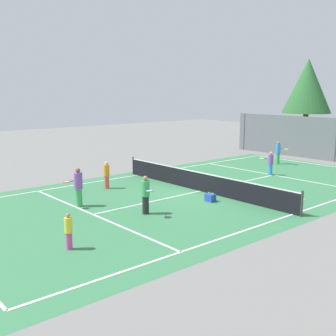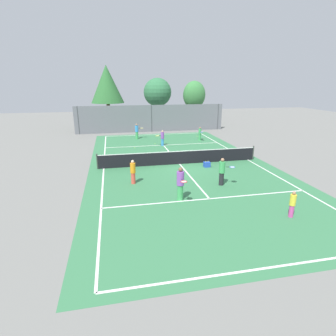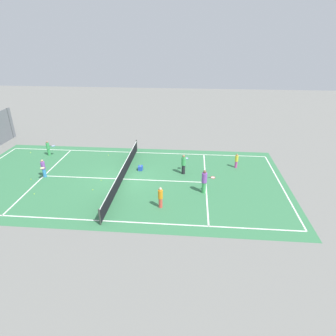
{
  "view_description": "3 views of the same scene",
  "coord_description": "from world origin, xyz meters",
  "px_view_note": "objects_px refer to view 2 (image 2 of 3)",
  "views": [
    {
      "loc": [
        14.87,
        -15.01,
        5.12
      ],
      "look_at": [
        -1.01,
        -1.34,
        1.24
      ],
      "focal_mm": 44.5,
      "sensor_mm": 36.0,
      "label": 1
    },
    {
      "loc": [
        -4.74,
        -18.59,
        5.81
      ],
      "look_at": [
        -1.45,
        -2.76,
        0.65
      ],
      "focal_mm": 28.85,
      "sensor_mm": 36.0,
      "label": 2
    },
    {
      "loc": [
        -19.61,
        -5.21,
        10.41
      ],
      "look_at": [
        0.71,
        -3.46,
        0.77
      ],
      "focal_mm": 30.97,
      "sensor_mm": 36.0,
      "label": 3
    }
  ],
  "objects_px": {
    "player_2": "(292,204)",
    "player_3": "(133,172)",
    "tennis_ball_0": "(170,158)",
    "player_6": "(180,183)",
    "tennis_ball_3": "(224,153)",
    "player_5": "(137,131)",
    "tennis_ball_2": "(155,144)",
    "ball_crate": "(207,164)",
    "tennis_ball_1": "(151,159)",
    "player_0": "(162,138)",
    "tennis_ball_5": "(135,148)",
    "tennis_ball_4": "(197,136)",
    "player_4": "(222,171)",
    "player_1": "(200,133)"
  },
  "relations": [
    {
      "from": "player_2",
      "to": "player_4",
      "type": "xyz_separation_m",
      "value": [
        -1.54,
        4.36,
        0.22
      ]
    },
    {
      "from": "player_2",
      "to": "player_3",
      "type": "distance_m",
      "value": 8.7
    },
    {
      "from": "tennis_ball_2",
      "to": "tennis_ball_5",
      "type": "distance_m",
      "value": 2.53
    },
    {
      "from": "player_3",
      "to": "tennis_ball_4",
      "type": "height_order",
      "value": "player_3"
    },
    {
      "from": "player_3",
      "to": "tennis_ball_0",
      "type": "bearing_deg",
      "value": 56.38
    },
    {
      "from": "player_0",
      "to": "player_6",
      "type": "xyz_separation_m",
      "value": [
        -1.39,
        -12.44,
        0.15
      ]
    },
    {
      "from": "player_0",
      "to": "tennis_ball_2",
      "type": "height_order",
      "value": "player_0"
    },
    {
      "from": "player_0",
      "to": "player_5",
      "type": "bearing_deg",
      "value": 118.52
    },
    {
      "from": "player_6",
      "to": "ball_crate",
      "type": "xyz_separation_m",
      "value": [
        3.27,
        5.13,
        -0.72
      ]
    },
    {
      "from": "player_3",
      "to": "tennis_ball_5",
      "type": "distance_m",
      "value": 9.14
    },
    {
      "from": "player_6",
      "to": "tennis_ball_5",
      "type": "relative_size",
      "value": 26.67
    },
    {
      "from": "player_0",
      "to": "tennis_ball_4",
      "type": "bearing_deg",
      "value": 38.48
    },
    {
      "from": "player_5",
      "to": "tennis_ball_1",
      "type": "bearing_deg",
      "value": -87.92
    },
    {
      "from": "tennis_ball_3",
      "to": "tennis_ball_5",
      "type": "bearing_deg",
      "value": 155.85
    },
    {
      "from": "player_4",
      "to": "tennis_ball_4",
      "type": "height_order",
      "value": "player_4"
    },
    {
      "from": "tennis_ball_2",
      "to": "player_4",
      "type": "bearing_deg",
      "value": -79.99
    },
    {
      "from": "player_0",
      "to": "tennis_ball_1",
      "type": "relative_size",
      "value": 22.28
    },
    {
      "from": "player_0",
      "to": "tennis_ball_1",
      "type": "xyz_separation_m",
      "value": [
        -1.75,
        -4.44,
        -0.73
      ]
    },
    {
      "from": "player_2",
      "to": "tennis_ball_5",
      "type": "height_order",
      "value": "player_2"
    },
    {
      "from": "player_5",
      "to": "tennis_ball_2",
      "type": "relative_size",
      "value": 24.44
    },
    {
      "from": "tennis_ball_5",
      "to": "ball_crate",
      "type": "bearing_deg",
      "value": -56.13
    },
    {
      "from": "ball_crate",
      "to": "tennis_ball_4",
      "type": "relative_size",
      "value": 6.82
    },
    {
      "from": "player_1",
      "to": "player_5",
      "type": "bearing_deg",
      "value": 161.49
    },
    {
      "from": "player_2",
      "to": "tennis_ball_1",
      "type": "xyz_separation_m",
      "value": [
        -4.8,
        10.79,
        -0.6
      ]
    },
    {
      "from": "tennis_ball_3",
      "to": "player_2",
      "type": "bearing_deg",
      "value": -98.21
    },
    {
      "from": "player_3",
      "to": "tennis_ball_2",
      "type": "bearing_deg",
      "value": 73.98
    },
    {
      "from": "player_2",
      "to": "tennis_ball_4",
      "type": "relative_size",
      "value": 18.77
    },
    {
      "from": "player_2",
      "to": "tennis_ball_1",
      "type": "distance_m",
      "value": 11.83
    },
    {
      "from": "player_3",
      "to": "tennis_ball_1",
      "type": "xyz_separation_m",
      "value": [
        1.81,
        5.14,
        -0.72
      ]
    },
    {
      "from": "tennis_ball_0",
      "to": "player_0",
      "type": "bearing_deg",
      "value": 86.9
    },
    {
      "from": "ball_crate",
      "to": "tennis_ball_1",
      "type": "height_order",
      "value": "ball_crate"
    },
    {
      "from": "tennis_ball_5",
      "to": "tennis_ball_4",
      "type": "bearing_deg",
      "value": 29.85
    },
    {
      "from": "player_4",
      "to": "tennis_ball_2",
      "type": "height_order",
      "value": "player_4"
    },
    {
      "from": "ball_crate",
      "to": "tennis_ball_2",
      "type": "xyz_separation_m",
      "value": [
        -2.44,
        8.18,
        -0.15
      ]
    },
    {
      "from": "player_5",
      "to": "player_6",
      "type": "xyz_separation_m",
      "value": [
        0.66,
        -16.2,
        0.07
      ]
    },
    {
      "from": "player_3",
      "to": "tennis_ball_1",
      "type": "relative_size",
      "value": 22.17
    },
    {
      "from": "player_5",
      "to": "tennis_ball_2",
      "type": "bearing_deg",
      "value": -62.74
    },
    {
      "from": "tennis_ball_0",
      "to": "tennis_ball_5",
      "type": "bearing_deg",
      "value": 120.7
    },
    {
      "from": "player_1",
      "to": "tennis_ball_4",
      "type": "relative_size",
      "value": 20.96
    },
    {
      "from": "player_2",
      "to": "tennis_ball_2",
      "type": "distance_m",
      "value": 16.51
    },
    {
      "from": "player_5",
      "to": "tennis_ball_3",
      "type": "relative_size",
      "value": 24.44
    },
    {
      "from": "player_6",
      "to": "tennis_ball_3",
      "type": "xyz_separation_m",
      "value": [
        6.09,
        8.62,
        -0.87
      ]
    },
    {
      "from": "tennis_ball_0",
      "to": "tennis_ball_3",
      "type": "bearing_deg",
      "value": 9.0
    },
    {
      "from": "player_6",
      "to": "tennis_ball_5",
      "type": "bearing_deg",
      "value": 96.18
    },
    {
      "from": "player_2",
      "to": "tennis_ball_4",
      "type": "xyz_separation_m",
      "value": [
        1.6,
        18.93,
        -0.6
      ]
    },
    {
      "from": "player_4",
      "to": "tennis_ball_2",
      "type": "bearing_deg",
      "value": 100.01
    },
    {
      "from": "tennis_ball_4",
      "to": "tennis_ball_5",
      "type": "xyz_separation_m",
      "value": [
        -7.33,
        -4.21,
        0.0
      ]
    },
    {
      "from": "player_3",
      "to": "tennis_ball_4",
      "type": "xyz_separation_m",
      "value": [
        8.21,
        13.27,
        -0.72
      ]
    },
    {
      "from": "tennis_ball_3",
      "to": "tennis_ball_4",
      "type": "bearing_deg",
      "value": 90.36
    },
    {
      "from": "player_2",
      "to": "tennis_ball_4",
      "type": "bearing_deg",
      "value": 85.17
    }
  ]
}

